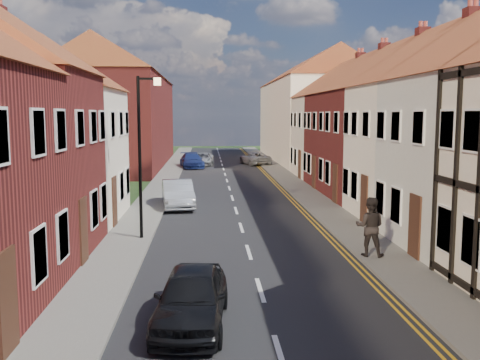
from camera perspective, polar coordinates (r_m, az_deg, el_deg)
road at (r=30.31m, az=-0.83°, el=-1.94°), size 7.00×90.00×0.02m
pavement_left at (r=30.42m, az=-9.14°, el=-1.90°), size 1.80×90.00×0.12m
pavement_right at (r=30.82m, az=7.37°, el=-1.75°), size 1.80×90.00×0.12m
cottage_r_cream_mid at (r=25.74m, az=21.17°, el=5.99°), size 8.30×5.20×9.00m
cottage_r_pink at (r=30.73m, az=16.96°, el=6.24°), size 8.30×6.00×9.00m
cottage_r_white_far at (r=35.84m, az=13.93°, el=6.42°), size 8.30×5.20×9.00m
cottage_r_cream_far at (r=41.03m, az=11.67°, el=6.52°), size 8.30×6.00×9.00m
cottage_l_pink at (r=25.03m, az=-22.03°, el=5.69°), size 8.30×6.30×8.80m
block_right_far at (r=55.95m, az=7.56°, el=7.54°), size 8.30×24.20×10.50m
block_left_far at (r=50.53m, az=-12.63°, el=7.49°), size 8.30×24.20×10.50m
lamppost at (r=20.09m, az=-10.42°, el=3.50°), size 0.88×0.15×6.00m
car_near at (r=12.32m, az=-5.19°, el=-12.37°), size 1.84×3.92×1.30m
car_mid at (r=27.42m, az=-6.66°, el=-1.48°), size 1.99×4.39×1.40m
car_far at (r=47.56m, az=-5.17°, el=2.07°), size 2.47×4.69×1.30m
car_distant at (r=50.08m, az=-4.04°, el=2.25°), size 2.24×4.29×1.15m
pedestrian_right at (r=18.00m, az=13.69°, el=-4.86°), size 1.14×1.01×1.94m
car_distant_b at (r=50.28m, az=1.61°, el=2.32°), size 3.03×4.74×1.22m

